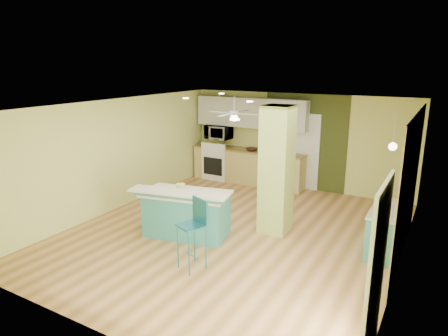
{
  "coord_description": "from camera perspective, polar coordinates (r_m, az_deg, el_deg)",
  "views": [
    {
      "loc": [
        3.47,
        -6.45,
        3.26
      ],
      "look_at": [
        -0.46,
        0.4,
        1.17
      ],
      "focal_mm": 32.0,
      "sensor_mm": 36.0,
      "label": 1
    }
  ],
  "objects": [
    {
      "name": "floor",
      "position": [
        8.02,
        1.47,
        -9.23
      ],
      "size": [
        6.0,
        7.0,
        0.01
      ],
      "primitive_type": "cube",
      "color": "olive",
      "rests_on": "ground"
    },
    {
      "name": "wall_back",
      "position": [
        10.73,
        10.48,
        3.77
      ],
      "size": [
        6.0,
        0.01,
        2.5
      ],
      "primitive_type": "cube",
      "color": "#D9DF77",
      "rests_on": "floor"
    },
    {
      "name": "microwave",
      "position": [
        11.38,
        -0.79,
        5.14
      ],
      "size": [
        0.7,
        0.48,
        0.39
      ],
      "primitive_type": "imported",
      "color": "silver",
      "rests_on": "wall_back"
    },
    {
      "name": "side_counter",
      "position": [
        7.65,
        22.09,
        -8.23
      ],
      "size": [
        0.54,
        1.26,
        0.81
      ],
      "color": "teal",
      "rests_on": "floor"
    },
    {
      "name": "interior_door",
      "position": [
        10.68,
        11.35,
        2.3
      ],
      "size": [
        0.82,
        0.05,
        2.0
      ],
      "primitive_type": "cube",
      "color": "white",
      "rests_on": "floor"
    },
    {
      "name": "kitchen_run",
      "position": [
        11.12,
        3.45,
        0.26
      ],
      "size": [
        3.25,
        0.63,
        0.94
      ],
      "color": "tan",
      "rests_on": "floor"
    },
    {
      "name": "stove",
      "position": [
        11.55,
        -0.8,
        0.78
      ],
      "size": [
        0.76,
        0.66,
        1.08
      ],
      "color": "white",
      "rests_on": "floor"
    },
    {
      "name": "bar_stool",
      "position": [
        6.46,
        -4.14,
        -7.77
      ],
      "size": [
        0.5,
        0.5,
        1.17
      ],
      "rotation": [
        0.0,
        0.0,
        -0.38
      ],
      "color": "#1B697D",
      "rests_on": "floor"
    },
    {
      "name": "wall_left",
      "position": [
        9.36,
        -14.89,
        1.9
      ],
      "size": [
        0.01,
        7.0,
        2.5
      ],
      "primitive_type": "cube",
      "color": "#D9DF77",
      "rests_on": "floor"
    },
    {
      "name": "ceiling_fan",
      "position": [
        9.68,
        1.46,
        7.79
      ],
      "size": [
        1.41,
        1.41,
        0.61
      ],
      "color": "white",
      "rests_on": "ceiling"
    },
    {
      "name": "fruit_bowl",
      "position": [
        10.87,
        3.99,
        2.66
      ],
      "size": [
        0.36,
        0.36,
        0.08
      ],
      "primitive_type": "imported",
      "rotation": [
        0.0,
        0.0,
        -0.14
      ],
      "color": "#392417",
      "rests_on": "kitchen_run"
    },
    {
      "name": "wall_right",
      "position": [
        6.77,
        24.58,
        -3.85
      ],
      "size": [
        0.01,
        7.0,
        2.5
      ],
      "primitive_type": "cube",
      "color": "#D9DF77",
      "rests_on": "floor"
    },
    {
      "name": "upper_cabinets",
      "position": [
        10.95,
        3.85,
        7.91
      ],
      "size": [
        3.2,
        0.34,
        0.8
      ],
      "primitive_type": "cube",
      "color": "silver",
      "rests_on": "wall_back"
    },
    {
      "name": "french_door",
      "position": [
        4.73,
        20.89,
        -14.13
      ],
      "size": [
        0.04,
        1.08,
        2.1
      ],
      "primitive_type": "cube",
      "color": "silver",
      "rests_on": "floor"
    },
    {
      "name": "column",
      "position": [
        7.76,
        7.52,
        -0.33
      ],
      "size": [
        0.55,
        0.55,
        2.5
      ],
      "primitive_type": "cube",
      "color": "#A8BE58",
      "rests_on": "floor"
    },
    {
      "name": "wall_decor",
      "position": [
        7.47,
        25.15,
        0.13
      ],
      "size": [
        0.03,
        0.9,
        0.7
      ],
      "primitive_type": "cube",
      "color": "brown",
      "rests_on": "wood_panel"
    },
    {
      "name": "canister",
      "position": [
        7.7,
        -6.22,
        -2.82
      ],
      "size": [
        0.17,
        0.17,
        0.15
      ],
      "primitive_type": "cylinder",
      "color": "yellow",
      "rests_on": "peninsula"
    },
    {
      "name": "wall_front",
      "position": [
        4.97,
        -18.32,
        -9.84
      ],
      "size": [
        6.0,
        0.01,
        2.5
      ],
      "primitive_type": "cube",
      "color": "#D9DF77",
      "rests_on": "floor"
    },
    {
      "name": "wood_panel",
      "position": [
        7.35,
        24.93,
        -2.5
      ],
      "size": [
        0.02,
        3.4,
        2.5
      ],
      "primitive_type": "cube",
      "color": "#8B774F",
      "rests_on": "floor"
    },
    {
      "name": "pendant_lamp",
      "position": [
        7.38,
        22.97,
        2.87
      ],
      "size": [
        0.14,
        0.14,
        0.69
      ],
      "color": "silver",
      "rests_on": "ceiling"
    },
    {
      "name": "peninsula",
      "position": [
        7.77,
        -5.41,
        -6.39
      ],
      "size": [
        1.92,
        1.32,
        1.0
      ],
      "rotation": [
        0.0,
        0.0,
        0.21
      ],
      "color": "teal",
      "rests_on": "floor"
    },
    {
      "name": "olive_accent",
      "position": [
        10.65,
        11.46,
        3.64
      ],
      "size": [
        2.2,
        0.02,
        2.5
      ],
      "primitive_type": "cube",
      "color": "#3B451B",
      "rests_on": "floor"
    },
    {
      "name": "ceiling",
      "position": [
        7.36,
        1.6,
        8.91
      ],
      "size": [
        6.0,
        7.0,
        0.01
      ],
      "primitive_type": "cube",
      "color": "white",
      "rests_on": "wall_back"
    }
  ]
}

